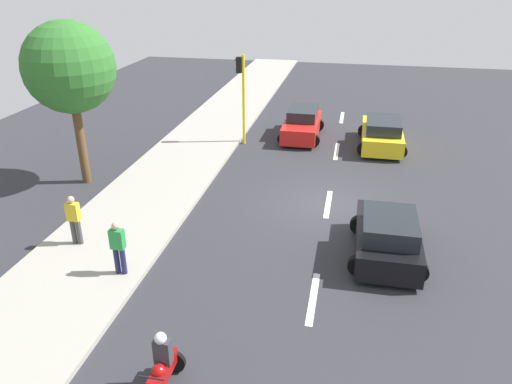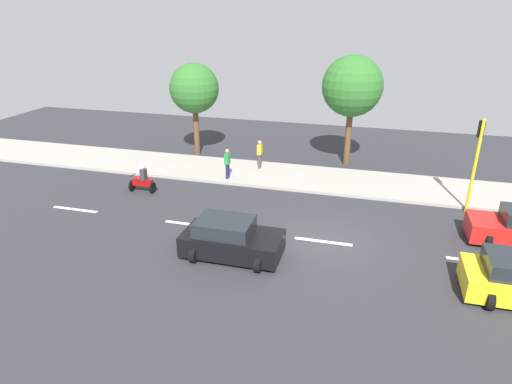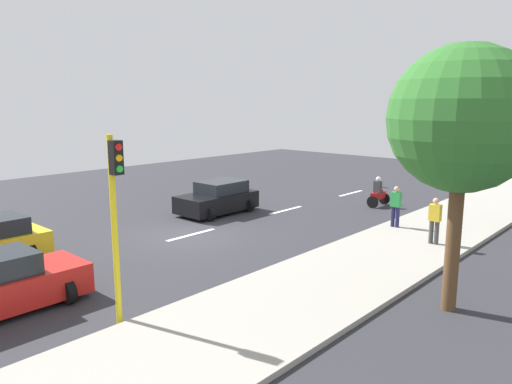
{
  "view_description": "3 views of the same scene",
  "coord_description": "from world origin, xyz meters",
  "px_view_note": "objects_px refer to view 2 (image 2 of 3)",
  "views": [
    {
      "loc": [
        -0.67,
        17.15,
        8.42
      ],
      "look_at": [
        2.44,
        1.98,
        1.19
      ],
      "focal_mm": 34.32,
      "sensor_mm": 36.0,
      "label": 1
    },
    {
      "loc": [
        -16.29,
        -1.55,
        9.01
      ],
      "look_at": [
        0.61,
        3.08,
        1.66
      ],
      "focal_mm": 30.86,
      "sensor_mm": 36.0,
      "label": 2
    },
    {
      "loc": [
        14.37,
        -11.93,
        5.2
      ],
      "look_at": [
        1.34,
        2.36,
        1.58
      ],
      "focal_mm": 33.79,
      "sensor_mm": 36.0,
      "label": 3
    }
  ],
  "objects_px": {
    "pedestrian_near_signal": "(260,153)",
    "pedestrian_by_tree": "(227,163)",
    "car_black": "(231,239)",
    "motorcycle": "(142,181)",
    "street_tree_south": "(352,87)",
    "street_tree_north": "(194,89)",
    "traffic_light_corner": "(477,153)"
  },
  "relations": [
    {
      "from": "pedestrian_by_tree",
      "to": "street_tree_north",
      "type": "xyz_separation_m",
      "value": [
        4.14,
        3.53,
        3.24
      ]
    },
    {
      "from": "motorcycle",
      "to": "street_tree_north",
      "type": "relative_size",
      "value": 0.26
    },
    {
      "from": "motorcycle",
      "to": "traffic_light_corner",
      "type": "xyz_separation_m",
      "value": [
        1.99,
        -16.11,
        2.29
      ]
    },
    {
      "from": "traffic_light_corner",
      "to": "motorcycle",
      "type": "bearing_deg",
      "value": 97.05
    },
    {
      "from": "traffic_light_corner",
      "to": "street_tree_north",
      "type": "bearing_deg",
      "value": 72.7
    },
    {
      "from": "car_black",
      "to": "street_tree_north",
      "type": "height_order",
      "value": "street_tree_north"
    },
    {
      "from": "car_black",
      "to": "pedestrian_by_tree",
      "type": "relative_size",
      "value": 2.28
    },
    {
      "from": "pedestrian_by_tree",
      "to": "street_tree_south",
      "type": "relative_size",
      "value": 0.26
    },
    {
      "from": "street_tree_north",
      "to": "street_tree_south",
      "type": "relative_size",
      "value": 0.89
    },
    {
      "from": "traffic_light_corner",
      "to": "car_black",
      "type": "bearing_deg",
      "value": 125.65
    },
    {
      "from": "motorcycle",
      "to": "pedestrian_by_tree",
      "type": "relative_size",
      "value": 0.91
    },
    {
      "from": "pedestrian_near_signal",
      "to": "street_tree_north",
      "type": "height_order",
      "value": "street_tree_north"
    },
    {
      "from": "motorcycle",
      "to": "car_black",
      "type": "bearing_deg",
      "value": -126.88
    },
    {
      "from": "car_black",
      "to": "street_tree_north",
      "type": "distance_m",
      "value": 13.85
    },
    {
      "from": "traffic_light_corner",
      "to": "street_tree_north",
      "type": "xyz_separation_m",
      "value": [
        4.94,
        15.86,
        1.37
      ]
    },
    {
      "from": "street_tree_north",
      "to": "street_tree_south",
      "type": "height_order",
      "value": "street_tree_south"
    },
    {
      "from": "car_black",
      "to": "street_tree_north",
      "type": "xyz_separation_m",
      "value": [
        11.82,
        6.27,
        3.59
      ]
    },
    {
      "from": "pedestrian_near_signal",
      "to": "pedestrian_by_tree",
      "type": "xyz_separation_m",
      "value": [
        -2.15,
        1.3,
        0.0
      ]
    },
    {
      "from": "car_black",
      "to": "traffic_light_corner",
      "type": "distance_m",
      "value": 12.01
    },
    {
      "from": "street_tree_south",
      "to": "traffic_light_corner",
      "type": "bearing_deg",
      "value": -131.35
    },
    {
      "from": "pedestrian_by_tree",
      "to": "street_tree_north",
      "type": "distance_m",
      "value": 6.33
    },
    {
      "from": "motorcycle",
      "to": "pedestrian_near_signal",
      "type": "height_order",
      "value": "pedestrian_near_signal"
    },
    {
      "from": "street_tree_south",
      "to": "pedestrian_by_tree",
      "type": "bearing_deg",
      "value": 126.37
    },
    {
      "from": "traffic_light_corner",
      "to": "street_tree_south",
      "type": "bearing_deg",
      "value": 48.65
    },
    {
      "from": "motorcycle",
      "to": "street_tree_south",
      "type": "relative_size",
      "value": 0.23
    },
    {
      "from": "street_tree_south",
      "to": "street_tree_north",
      "type": "bearing_deg",
      "value": 92.59
    },
    {
      "from": "motorcycle",
      "to": "pedestrian_near_signal",
      "type": "bearing_deg",
      "value": -45.74
    },
    {
      "from": "pedestrian_by_tree",
      "to": "street_tree_south",
      "type": "xyz_separation_m",
      "value": [
        4.58,
        -6.22,
        3.73
      ]
    },
    {
      "from": "car_black",
      "to": "pedestrian_near_signal",
      "type": "relative_size",
      "value": 2.28
    },
    {
      "from": "traffic_light_corner",
      "to": "street_tree_south",
      "type": "height_order",
      "value": "street_tree_south"
    },
    {
      "from": "car_black",
      "to": "street_tree_south",
      "type": "bearing_deg",
      "value": -15.84
    },
    {
      "from": "pedestrian_by_tree",
      "to": "traffic_light_corner",
      "type": "relative_size",
      "value": 0.38
    }
  ]
}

